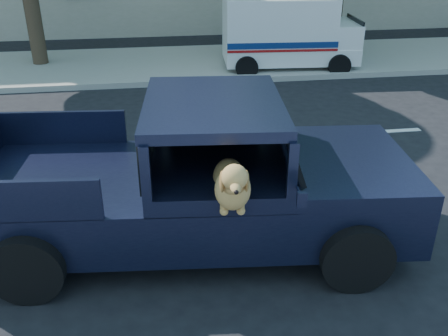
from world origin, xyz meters
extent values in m
plane|color=black|center=(0.00, 0.00, 0.00)|extent=(120.00, 120.00, 0.00)
cube|color=gray|center=(0.00, 9.20, 0.07)|extent=(60.00, 4.00, 0.15)
cube|color=black|center=(-0.29, 0.08, 0.69)|extent=(5.84, 2.68, 0.72)
cube|color=black|center=(1.72, -0.10, 1.13)|extent=(1.82, 2.32, 0.17)
cube|color=black|center=(-0.02, 0.06, 1.96)|extent=(1.87, 2.24, 0.13)
cube|color=black|center=(0.86, -0.02, 1.58)|extent=(0.45, 1.89, 0.62)
cube|color=black|center=(0.16, -0.45, 0.89)|extent=(0.65, 0.65, 0.41)
cube|color=black|center=(0.73, -1.38, 1.39)|extent=(0.11, 0.06, 0.17)
cube|color=silver|center=(3.26, 8.39, 0.50)|extent=(3.89, 1.95, 0.45)
cube|color=silver|center=(2.90, 8.41, 1.40)|extent=(3.17, 1.90, 1.35)
cube|color=silver|center=(4.74, 8.29, 1.04)|extent=(0.92, 1.72, 0.63)
cube|color=navy|center=(2.85, 7.55, 0.90)|extent=(3.06, 0.21, 0.16)
cube|color=#9E0F0F|center=(2.85, 7.55, 0.76)|extent=(3.06, 0.21, 0.06)
camera|label=1|loc=(-0.72, -5.70, 4.02)|focal=40.00mm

